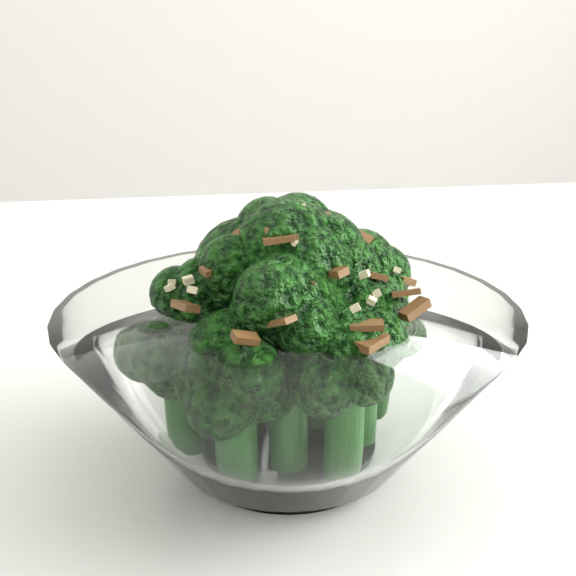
{
  "coord_description": "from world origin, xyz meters",
  "views": [
    {
      "loc": [
        0.26,
        -0.52,
        0.97
      ],
      "look_at": [
        0.26,
        -0.15,
        0.84
      ],
      "focal_mm": 55.0,
      "sensor_mm": 36.0,
      "label": 1
    }
  ],
  "objects": [
    {
      "name": "table",
      "position": [
        0.09,
        -0.0,
        0.68
      ],
      "size": [
        1.3,
        0.96,
        0.75
      ],
      "color": "white",
      "rests_on": "ground"
    },
    {
      "name": "broccoli_dish",
      "position": [
        0.26,
        -0.15,
        0.8
      ],
      "size": [
        0.21,
        0.21,
        0.13
      ],
      "color": "white",
      "rests_on": "table"
    }
  ]
}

